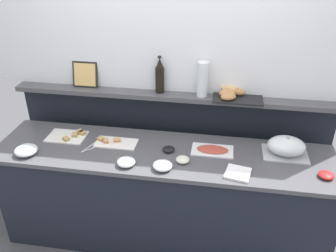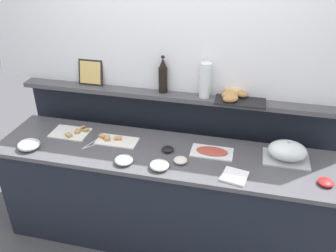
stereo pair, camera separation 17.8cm
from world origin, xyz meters
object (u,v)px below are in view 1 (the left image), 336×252
Objects in this scene: glass_bowl_large at (163,166)px; napkin_stack at (238,173)px; condiment_bowl_dark at (326,175)px; serving_tongs at (90,148)px; wine_bottle_dark at (160,76)px; glass_bowl_medium at (126,162)px; sandwich_platter_front at (69,136)px; sandwich_platter_side at (114,142)px; glass_bowl_small at (26,151)px; framed_picture at (85,75)px; condiment_bowl_cream at (169,149)px; cold_cuts_platter at (212,150)px; bread_basket at (232,93)px; serving_cloche at (286,147)px; water_carafe at (203,79)px; condiment_bowl_red at (183,160)px.

glass_bowl_large is 0.84× the size of napkin_stack.
condiment_bowl_dark reaches higher than serving_tongs.
glass_bowl_large is 0.80m from wine_bottle_dark.
napkin_stack is (0.81, 0.02, -0.02)m from glass_bowl_medium.
condiment_bowl_dark is (1.42, 0.08, -0.01)m from glass_bowl_medium.
sandwich_platter_front is 2.01m from condiment_bowl_dark.
sandwich_platter_side is 1.92× the size of glass_bowl_small.
glass_bowl_large is at bearing -40.31° from framed_picture.
framed_picture reaches higher than condiment_bowl_cream.
condiment_bowl_dark is (0.80, -0.21, 0.01)m from cold_cuts_platter.
condiment_bowl_dark is (2.00, -0.23, 0.01)m from sandwich_platter_front.
condiment_bowl_cream is at bearing 172.27° from condiment_bowl_dark.
cold_cuts_platter is 0.51m from bread_basket.
serving_cloche is 1.99m from glass_bowl_small.
napkin_stack is at bearing -43.49° from wine_bottle_dark.
napkin_stack is 1.55m from framed_picture.
napkin_stack is 0.58× the size of water_carafe.
glass_bowl_medium is (-0.27, 0.00, -0.00)m from glass_bowl_large.
serving_cloche is 2.00× the size of napkin_stack.
condiment_bowl_dark reaches higher than condiment_bowl_cream.
sandwich_platter_side is 2.45× the size of glass_bowl_medium.
condiment_bowl_dark is at bearing 1.67° from glass_bowl_small.
glass_bowl_small reaches higher than condiment_bowl_dark.
serving_tongs is at bearing 164.27° from glass_bowl_large.
condiment_bowl_dark is at bearing -14.64° from cold_cuts_platter.
sandwich_platter_front is 1.20m from water_carafe.
water_carafe is at bearing -177.05° from bread_basket.
glass_bowl_small is (-1.07, 0.02, 0.01)m from glass_bowl_large.
glass_bowl_medium reaches higher than serving_tongs.
water_carafe is at bearing -3.19° from wine_bottle_dark.
bread_basket reaches higher than condiment_bowl_cream.
framed_picture is (-0.53, 0.68, 0.40)m from glass_bowl_medium.
water_carafe is (0.09, 0.53, 0.44)m from condiment_bowl_red.
condiment_bowl_cream is 0.56× the size of napkin_stack.
serving_tongs is at bearing -174.00° from condiment_bowl_cream.
serving_cloche reaches higher than napkin_stack.
cold_cuts_platter is 1.86× the size of glass_bowl_small.
condiment_bowl_cream is at bearing -173.98° from serving_cloche.
framed_picture is (-1.70, 0.35, 0.35)m from serving_cloche.
serving_cloche is 1.22m from glass_bowl_medium.
wine_bottle_dark reaches higher than glass_bowl_large.
glass_bowl_small is at bearing -126.61° from sandwich_platter_front.
serving_tongs is at bearing -156.06° from bread_basket.
glass_bowl_small reaches higher than glass_bowl_medium.
condiment_bowl_red is 0.58× the size of serving_tongs.
framed_picture is (-0.81, 0.44, 0.40)m from condiment_bowl_cream.
cold_cuts_platter is 1.46× the size of framed_picture.
wine_bottle_dark is (-0.48, 0.37, 0.44)m from cold_cuts_platter.
glass_bowl_large is 0.24m from condiment_bowl_cream.
serving_tongs is at bearing -173.99° from serving_cloche.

